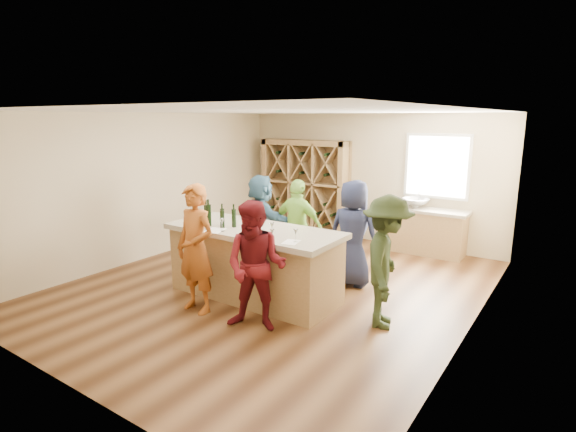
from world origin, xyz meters
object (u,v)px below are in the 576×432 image
Objects in this scene: wine_bottle_c at (222,217)px; person_far_left at (261,219)px; wine_rack at (305,187)px; wine_bottle_b at (209,215)px; sink at (416,203)px; person_near_right at (256,267)px; person_server at (386,262)px; wine_bottle_d at (222,219)px; person_far_mid at (298,226)px; wine_bottle_e at (234,218)px; tasting_counter_base at (254,265)px; wine_bottle_a at (206,214)px; person_near_left at (196,249)px; person_far_right at (353,233)px.

person_far_left is (-0.45, 1.55, -0.37)m from wine_bottle_c.
wine_rack is 6.60× the size of wine_bottle_b.
person_far_left reaches higher than sink.
person_server is (1.34, 1.02, 0.03)m from person_near_right.
wine_bottle_d is 1.65m from person_far_mid.
wine_bottle_e is 1.70m from person_far_left.
sink is 4.31m from wine_bottle_d.
wine_rack is 2.70m from sink.
person_far_mid is 0.99× the size of person_far_left.
tasting_counter_base is 1.56× the size of person_far_mid.
sink is at bearing 61.23° from wine_bottle_a.
wine_bottle_a is 0.27m from wine_bottle_b.
wine_bottle_e is at bearing 22.92° from wine_bottle_b.
wine_bottle_c is 0.14× the size of person_near_left.
wine_bottle_b is 1.75m from person_far_left.
person_server reaches higher than sink.
sink is 0.31× the size of person_server.
wine_bottle_e is 1.95m from person_far_right.
wine_bottle_e is 0.17× the size of person_far_mid.
person_server is 1.00× the size of person_far_right.
person_far_mid reaches higher than sink.
sink is at bearing 71.76° from tasting_counter_base.
wine_bottle_a reaches higher than sink.
person_far_left is (-0.07, 1.51, -0.38)m from wine_bottle_a.
wine_bottle_a is (0.60, -3.90, 0.12)m from wine_rack.
person_near_right reaches higher than person_far_mid.
wine_bottle_a is 0.15× the size of person_near_left.
wine_bottle_b is 0.20× the size of person_near_right.
person_near_right is at bearing -64.90° from wine_rack.
wine_bottle_d is 2.50m from person_server.
person_far_mid is at bearing 90.83° from person_near_right.
person_near_left is at bearing 162.55° from person_near_right.
person_server is at bearing 150.55° from person_far_mid.
tasting_counter_base is 7.80× the size of wine_bottle_b.
wine_rack is 4.15m from wine_bottle_b.
person_far_right reaches higher than person_far_mid.
wine_bottle_c is at bearing -6.49° from wine_bottle_a.
person_far_left is at bearing -77.53° from wine_rack.
sink is 0.31× the size of person_far_right.
person_server is 3.23m from person_far_left.
person_far_right is (-1.02, 1.11, -0.00)m from person_server.
wine_bottle_b is 0.76m from person_near_left.
person_far_right is (1.03, 1.28, 0.37)m from tasting_counter_base.
sink is at bearing 64.93° from person_near_right.
wine_bottle_c is at bearing 37.75° from wine_bottle_b.
wine_bottle_d is 0.15× the size of person_far_right.
sink is 4.25m from wine_bottle_c.
person_server is (2.33, 0.28, -0.34)m from wine_bottle_e.
person_near_left reaches higher than wine_bottle_c.
person_far_mid is 0.95× the size of person_far_right.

